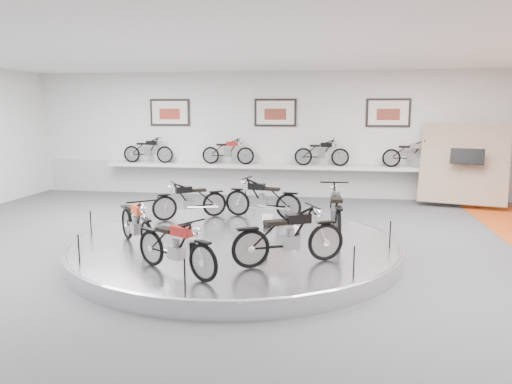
% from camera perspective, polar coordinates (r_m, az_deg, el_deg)
% --- Properties ---
extents(floor, '(16.00, 16.00, 0.00)m').
position_cam_1_polar(floor, '(9.65, -2.79, -7.60)').
color(floor, '#4E4E50').
rests_on(floor, ground).
extents(ceiling, '(16.00, 16.00, 0.00)m').
position_cam_1_polar(ceiling, '(9.29, -2.99, 16.70)').
color(ceiling, white).
rests_on(ceiling, wall_back).
extents(wall_back, '(16.00, 0.00, 16.00)m').
position_cam_1_polar(wall_back, '(16.15, 2.23, 6.57)').
color(wall_back, white).
rests_on(wall_back, floor).
extents(dado_band, '(15.68, 0.04, 1.10)m').
position_cam_1_polar(dado_band, '(16.27, 2.19, 1.46)').
color(dado_band, '#BCBCBA').
rests_on(dado_band, floor).
extents(display_platform, '(6.40, 6.40, 0.30)m').
position_cam_1_polar(display_platform, '(9.88, -2.44, -6.26)').
color(display_platform, silver).
rests_on(display_platform, floor).
extents(platform_rim, '(6.40, 6.40, 0.10)m').
position_cam_1_polar(platform_rim, '(9.85, -2.44, -5.59)').
color(platform_rim, '#B2B2BA').
rests_on(platform_rim, display_platform).
extents(shelf, '(11.00, 0.55, 0.10)m').
position_cam_1_polar(shelf, '(15.94, 2.08, 2.92)').
color(shelf, silver).
rests_on(shelf, wall_back).
extents(poster_left, '(1.35, 0.06, 0.88)m').
position_cam_1_polar(poster_left, '(16.87, -9.81, 8.95)').
color(poster_left, silver).
rests_on(poster_left, wall_back).
extents(poster_center, '(1.35, 0.06, 0.88)m').
position_cam_1_polar(poster_center, '(16.09, 2.23, 9.05)').
color(poster_center, silver).
rests_on(poster_center, wall_back).
extents(poster_right, '(1.35, 0.06, 0.88)m').
position_cam_1_polar(poster_right, '(16.06, 14.88, 8.74)').
color(poster_right, silver).
rests_on(poster_right, wall_back).
extents(display_panel, '(2.56, 1.52, 2.30)m').
position_cam_1_polar(display_panel, '(15.65, 22.64, 2.99)').
color(display_panel, tan).
rests_on(display_panel, floor).
extents(shelf_bike_a, '(1.22, 0.43, 0.73)m').
position_cam_1_polar(shelf_bike_a, '(16.92, -12.22, 4.51)').
color(shelf_bike_a, black).
rests_on(shelf_bike_a, shelf).
extents(shelf_bike_b, '(1.22, 0.43, 0.73)m').
position_cam_1_polar(shelf_bike_b, '(16.14, -3.22, 4.48)').
color(shelf_bike_b, maroon).
rests_on(shelf_bike_b, shelf).
extents(shelf_bike_c, '(1.22, 0.43, 0.73)m').
position_cam_1_polar(shelf_bike_c, '(15.79, 7.52, 4.30)').
color(shelf_bike_c, black).
rests_on(shelf_bike_c, shelf).
extents(shelf_bike_d, '(1.22, 0.43, 0.73)m').
position_cam_1_polar(shelf_bike_d, '(15.95, 17.28, 4.00)').
color(shelf_bike_d, silver).
rests_on(shelf_bike_d, shelf).
extents(bike_a, '(0.75, 1.79, 1.03)m').
position_cam_1_polar(bike_a, '(10.27, 9.06, -1.97)').
color(bike_a, silver).
rests_on(bike_a, display_platform).
extents(bike_b, '(1.69, 0.92, 0.94)m').
position_cam_1_polar(bike_b, '(11.63, 0.75, -0.70)').
color(bike_b, black).
rests_on(bike_b, display_platform).
extents(bike_c, '(1.56, 1.27, 0.89)m').
position_cam_1_polar(bike_c, '(11.65, -7.56, -0.90)').
color(bike_c, black).
rests_on(bike_c, display_platform).
extents(bike_d, '(1.44, 1.60, 0.94)m').
position_cam_1_polar(bike_d, '(9.47, -13.53, -3.35)').
color(bike_d, red).
rests_on(bike_d, display_platform).
extents(bike_e, '(1.58, 1.25, 0.90)m').
position_cam_1_polar(bike_e, '(7.85, -9.15, -6.07)').
color(bike_e, maroon).
rests_on(bike_e, display_platform).
extents(bike_f, '(1.75, 1.28, 0.98)m').
position_cam_1_polar(bike_f, '(8.19, 3.81, -4.99)').
color(bike_f, black).
rests_on(bike_f, display_platform).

